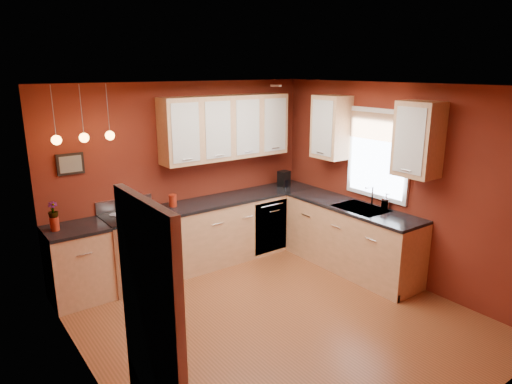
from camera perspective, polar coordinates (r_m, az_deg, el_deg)
floor at (r=5.42m, az=2.53°, el=-15.55°), size 4.20×4.20×0.00m
ceiling at (r=4.66m, az=2.91°, el=13.10°), size 4.00×4.20×0.02m
wall_back at (r=6.59m, az=-8.83°, el=2.15°), size 4.00×0.02×2.60m
wall_front at (r=3.62m, az=24.43°, el=-10.25°), size 4.00×0.02×2.60m
wall_left at (r=4.01m, az=-20.33°, el=-7.28°), size 0.02×4.20×2.60m
wall_right at (r=6.29m, az=17.04°, el=1.02°), size 0.02×4.20×2.60m
base_cabinets_back_left at (r=6.03m, az=-21.28°, el=-8.52°), size 0.70×0.60×0.90m
base_cabinets_back_right at (r=6.94m, az=-2.03°, el=-4.33°), size 2.54×0.60×0.90m
base_cabinets_right at (r=6.59m, az=11.76°, el=-5.74°), size 0.60×2.10×0.90m
counter_back_left at (r=5.87m, az=-21.72°, el=-4.30°), size 0.70×0.62×0.04m
counter_back_right at (r=6.80m, az=-2.06°, el=-0.59°), size 2.54×0.62×0.04m
counter_right at (r=6.44m, az=11.98°, el=-1.83°), size 0.62×2.10×0.04m
gas_range at (r=6.22m, az=-14.80°, el=-6.93°), size 0.76×0.64×1.11m
dishwasher_front at (r=6.92m, az=1.87°, el=-4.37°), size 0.60×0.02×0.80m
sink at (r=6.35m, az=13.00°, el=-2.18°), size 0.50×0.70×0.33m
window at (r=6.37m, az=15.03°, el=4.92°), size 0.06×1.02×1.22m
door_left_wall at (r=3.13m, az=-12.66°, el=-19.06°), size 0.12×0.82×2.05m
upper_cabinets_back at (r=6.62m, az=-3.70°, el=8.08°), size 2.00×0.35×0.90m
upper_cabinets_right at (r=6.23m, az=14.14°, el=7.20°), size 0.35×1.95×0.90m
wall_picture at (r=5.97m, az=-22.18°, el=3.26°), size 0.32×0.03×0.26m
pendant_lights at (r=5.62m, az=-20.70°, el=6.45°), size 0.71×0.11×0.66m
red_canister at (r=6.32m, az=-10.36°, el=-1.05°), size 0.11×0.11×0.17m
red_vase at (r=5.81m, az=-23.88°, el=-3.65°), size 0.10×0.10×0.16m
flowers at (r=5.77m, az=-24.05°, el=-2.12°), size 0.11×0.11×0.20m
coffee_maker at (r=7.30m, az=3.53°, el=1.60°), size 0.19×0.19×0.25m
soap_pump at (r=6.37m, az=15.95°, el=-1.08°), size 0.12×0.13×0.21m
dish_towel at (r=5.96m, az=-12.57°, el=-7.37°), size 0.22×0.02×0.30m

